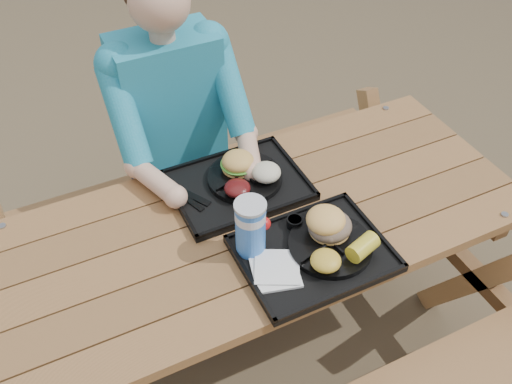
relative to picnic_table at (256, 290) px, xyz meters
name	(u,v)px	position (x,y,z in m)	size (l,w,h in m)	color
ground	(256,345)	(0.00, 0.00, -0.38)	(60.00, 60.00, 0.00)	#999999
picnic_table	(256,290)	(0.00, 0.00, 0.00)	(1.80, 1.49, 0.75)	#999999
tray_near	(313,254)	(0.09, -0.21, 0.39)	(0.45, 0.35, 0.02)	black
tray_far	(238,186)	(0.01, 0.17, 0.39)	(0.45, 0.35, 0.02)	black
plate_near	(330,245)	(0.15, -0.22, 0.41)	(0.26, 0.26, 0.02)	black
plate_far	(245,177)	(0.04, 0.18, 0.41)	(0.26, 0.26, 0.02)	black
napkin_stack	(275,271)	(-0.05, -0.23, 0.40)	(0.14, 0.14, 0.02)	white
soda_cup	(250,228)	(-0.07, -0.12, 0.49)	(0.09, 0.09, 0.18)	blue
condiment_bbq	(295,222)	(0.09, -0.09, 0.41)	(0.05, 0.05, 0.03)	black
condiment_mustard	(314,216)	(0.16, -0.09, 0.41)	(0.05, 0.05, 0.03)	gold
sandwich	(331,217)	(0.17, -0.18, 0.48)	(0.13, 0.13, 0.13)	#F3B155
mac_cheese	(326,261)	(0.09, -0.29, 0.44)	(0.09, 0.09, 0.05)	gold
corn_cob	(363,247)	(0.21, -0.29, 0.44)	(0.10, 0.10, 0.06)	yellow
cutlery_far	(193,196)	(-0.15, 0.17, 0.40)	(0.02, 0.14, 0.01)	black
burger	(238,158)	(0.04, 0.22, 0.47)	(0.11, 0.11, 0.10)	gold
baked_beans	(237,188)	(-0.02, 0.11, 0.44)	(0.09, 0.09, 0.04)	#541011
potato_salad	(266,172)	(0.10, 0.13, 0.44)	(0.10, 0.10, 0.06)	beige
diner	(176,149)	(-0.07, 0.60, 0.27)	(0.48, 0.84, 1.28)	#1BBABD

